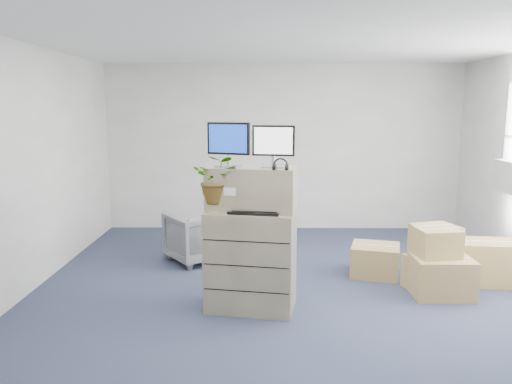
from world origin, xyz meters
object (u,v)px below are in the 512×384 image
at_px(monitor_left, 228,142).
at_px(keyboard, 254,212).
at_px(filing_cabinet_lower, 251,260).
at_px(potted_plant, 217,185).
at_px(office_chair, 197,234).
at_px(water_bottle, 264,198).
at_px(monitor_right, 273,144).

relative_size(monitor_left, keyboard, 0.88).
xyz_separation_m(filing_cabinet_lower, potted_plant, (-0.34, -0.03, 0.79)).
bearing_deg(office_chair, filing_cabinet_lower, 79.73).
height_order(monitor_left, water_bottle, monitor_left).
bearing_deg(office_chair, monitor_right, 85.81).
height_order(monitor_right, keyboard, monitor_right).
bearing_deg(keyboard, monitor_right, 43.95).
bearing_deg(office_chair, potted_plant, 68.95).
bearing_deg(keyboard, monitor_left, 158.10).
relative_size(water_bottle, office_chair, 0.34).
distance_m(monitor_right, office_chair, 2.34).
xyz_separation_m(monitor_left, office_chair, (-0.55, 1.58, -1.37)).
relative_size(monitor_left, water_bottle, 1.77).
bearing_deg(monitor_left, water_bottle, 19.30).
distance_m(monitor_left, water_bottle, 0.68).
bearing_deg(keyboard, potted_plant, 176.66).
xyz_separation_m(potted_plant, office_chair, (-0.43, 1.65, -0.94)).
height_order(monitor_right, water_bottle, monitor_right).
relative_size(monitor_right, office_chair, 0.57).
relative_size(monitor_left, office_chair, 0.60).
distance_m(keyboard, potted_plant, 0.47).
relative_size(keyboard, potted_plant, 0.93).
bearing_deg(monitor_right, office_chair, 131.97).
height_order(monitor_right, office_chair, monitor_right).
relative_size(filing_cabinet_lower, water_bottle, 4.11).
bearing_deg(office_chair, water_bottle, 84.25).
relative_size(monitor_left, potted_plant, 0.82).
bearing_deg(potted_plant, monitor_right, 2.15).
distance_m(keyboard, water_bottle, 0.23).
distance_m(monitor_right, water_bottle, 0.56).
bearing_deg(monitor_right, water_bottle, 161.63).
bearing_deg(office_chair, keyboard, 79.15).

